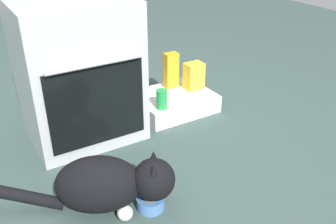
{
  "coord_description": "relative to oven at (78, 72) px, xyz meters",
  "views": [
    {
      "loc": [
        -0.55,
        -1.5,
        1.17
      ],
      "look_at": [
        0.33,
        -0.03,
        0.25
      ],
      "focal_mm": 40.03,
      "sensor_mm": 36.0,
      "label": 1
    }
  ],
  "objects": [
    {
      "name": "cat",
      "position": [
        -0.13,
        -0.68,
        -0.25
      ],
      "size": [
        0.73,
        0.46,
        0.27
      ],
      "rotation": [
        0.0,
        0.0,
        -0.51
      ],
      "color": "black",
      "rests_on": "ground"
    },
    {
      "name": "ground",
      "position": [
        -0.02,
        -0.4,
        -0.39
      ],
      "size": [
        8.0,
        8.0,
        0.0
      ],
      "primitive_type": "plane",
      "color": "#384C47"
    },
    {
      "name": "pantry_cabinet",
      "position": [
        0.61,
        -0.02,
        -0.33
      ],
      "size": [
        0.5,
        0.39,
        0.11
      ],
      "primitive_type": "cube",
      "color": "white",
      "rests_on": "ground"
    },
    {
      "name": "snack_bag",
      "position": [
        0.77,
        -0.01,
        -0.19
      ],
      "size": [
        0.12,
        0.09,
        0.18
      ],
      "primitive_type": "cube",
      "color": "yellow",
      "rests_on": "pantry_cabinet"
    },
    {
      "name": "food_bowl",
      "position": [
        0.02,
        -0.77,
        -0.36
      ],
      "size": [
        0.13,
        0.13,
        0.08
      ],
      "color": "#4C7AB7",
      "rests_on": "ground"
    },
    {
      "name": "juice_carton",
      "position": [
        0.66,
        0.09,
        -0.16
      ],
      "size": [
        0.09,
        0.06,
        0.24
      ],
      "primitive_type": "cube",
      "color": "orange",
      "rests_on": "pantry_cabinet"
    },
    {
      "name": "soda_can",
      "position": [
        0.44,
        -0.15,
        -0.22
      ],
      "size": [
        0.07,
        0.07,
        0.12
      ],
      "primitive_type": "cylinder",
      "color": "green",
      "rests_on": "pantry_cabinet"
    },
    {
      "name": "oven",
      "position": [
        0.0,
        0.0,
        0.0
      ],
      "size": [
        0.6,
        0.56,
        0.78
      ],
      "color": "#B7BABF",
      "rests_on": "ground"
    }
  ]
}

